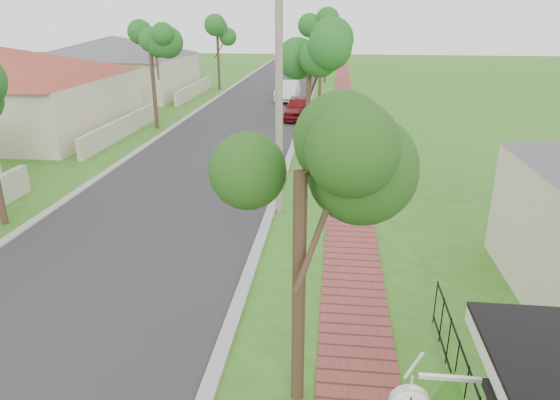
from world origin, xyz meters
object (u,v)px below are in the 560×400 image
at_px(parked_car_red, 298,108).
at_px(parked_car_white, 288,91).
at_px(near_tree, 301,167).
at_px(utility_pole, 279,70).

relative_size(parked_car_red, parked_car_white, 0.92).
relative_size(parked_car_red, near_tree, 0.78).
bearing_deg(utility_pole, parked_car_red, 92.15).
bearing_deg(parked_car_red, near_tree, -86.08).
relative_size(parked_car_white, near_tree, 0.85).
distance_m(parked_car_red, near_tree, 24.45).
bearing_deg(parked_car_white, parked_car_red, -77.82).
height_order(parked_car_red, parked_car_white, parked_car_white).
bearing_deg(near_tree, parked_car_red, 94.42).
relative_size(parked_car_red, utility_pole, 0.45).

